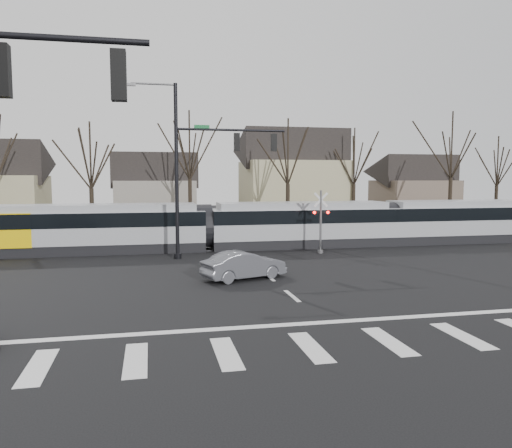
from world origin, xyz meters
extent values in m
plane|color=black|center=(0.00, 0.00, 0.00)|extent=(140.00, 140.00, 0.00)
cube|color=#38331E|center=(0.00, 32.00, 0.01)|extent=(140.00, 28.00, 0.01)
cube|color=silver|center=(-8.40, -4.00, 0.01)|extent=(0.60, 2.60, 0.01)
cube|color=silver|center=(-6.00, -4.00, 0.01)|extent=(0.60, 2.60, 0.01)
cube|color=silver|center=(-3.60, -4.00, 0.01)|extent=(0.60, 2.60, 0.01)
cube|color=silver|center=(-1.20, -4.00, 0.01)|extent=(0.60, 2.60, 0.01)
cube|color=silver|center=(1.20, -4.00, 0.01)|extent=(0.60, 2.60, 0.01)
cube|color=silver|center=(3.60, -4.00, 0.01)|extent=(0.60, 2.60, 0.01)
cube|color=silver|center=(0.00, -1.80, 0.01)|extent=(28.00, 0.35, 0.01)
cube|color=silver|center=(0.00, 2.00, 0.01)|extent=(0.18, 2.00, 0.01)
cube|color=silver|center=(0.00, 6.00, 0.01)|extent=(0.18, 2.00, 0.01)
cube|color=silver|center=(0.00, 10.00, 0.01)|extent=(0.18, 2.00, 0.01)
cube|color=silver|center=(0.00, 14.00, 0.01)|extent=(0.18, 2.00, 0.01)
cube|color=silver|center=(0.00, 18.00, 0.01)|extent=(0.18, 2.00, 0.01)
cube|color=silver|center=(0.00, 22.00, 0.01)|extent=(0.18, 2.00, 0.01)
cube|color=silver|center=(0.00, 26.00, 0.01)|extent=(0.18, 2.00, 0.01)
cube|color=silver|center=(0.00, 30.00, 0.01)|extent=(0.18, 2.00, 0.01)
cube|color=#59595E|center=(0.00, 15.10, 0.03)|extent=(90.00, 0.12, 0.06)
cube|color=#59595E|center=(0.00, 16.50, 0.03)|extent=(90.00, 0.12, 0.06)
cube|color=gray|center=(-8.99, 16.00, 1.55)|extent=(13.78, 2.97, 3.10)
cube|color=black|center=(-8.99, 16.00, 2.17)|extent=(13.80, 3.01, 0.90)
cube|color=yellow|center=(-14.19, 16.00, 1.64)|extent=(3.39, 3.03, 2.07)
cube|color=gray|center=(4.79, 16.00, 1.55)|extent=(12.72, 2.97, 3.10)
cube|color=black|center=(4.79, 16.00, 2.17)|extent=(12.74, 3.01, 0.90)
cube|color=gray|center=(18.04, 16.00, 1.55)|extent=(13.78, 2.97, 3.10)
cube|color=black|center=(18.04, 16.00, 2.17)|extent=(13.80, 3.01, 0.90)
imported|color=#55565D|center=(-1.27, 5.76, 0.66)|extent=(4.01, 4.93, 1.32)
cube|color=black|center=(-8.43, -6.00, 6.90)|extent=(0.32, 0.32, 1.05)
sphere|color=#FF0C07|center=(-8.43, -6.00, 7.23)|extent=(0.22, 0.22, 0.22)
cube|color=black|center=(-6.15, -6.00, 6.90)|extent=(0.32, 0.32, 1.05)
sphere|color=#FF0C07|center=(-6.15, -6.00, 7.23)|extent=(0.22, 0.22, 0.22)
cylinder|color=black|center=(-4.00, 12.50, 5.10)|extent=(0.22, 0.22, 10.20)
cylinder|color=black|center=(-4.00, 12.50, 0.15)|extent=(0.44, 0.44, 0.30)
cylinder|color=black|center=(-0.75, 12.50, 7.60)|extent=(6.50, 0.14, 0.14)
cube|color=#0C5926|center=(-2.50, 12.50, 7.75)|extent=(0.90, 0.03, 0.22)
cube|color=black|center=(-0.42, 12.50, 6.90)|extent=(0.32, 0.32, 1.05)
sphere|color=#FF0C07|center=(-0.42, 12.50, 7.23)|extent=(0.22, 0.22, 0.22)
cube|color=black|center=(1.85, 12.50, 6.90)|extent=(0.32, 0.32, 1.05)
sphere|color=#FF0C07|center=(1.85, 12.50, 7.23)|extent=(0.22, 0.22, 0.22)
cube|color=#59595B|center=(-6.50, 12.50, 10.02)|extent=(0.55, 0.22, 0.14)
cylinder|color=#59595B|center=(5.00, 12.80, 2.00)|extent=(0.14, 0.14, 4.00)
cylinder|color=#59595B|center=(5.00, 12.80, 0.10)|extent=(0.36, 0.36, 0.20)
cube|color=silver|center=(5.00, 12.80, 3.40)|extent=(0.95, 0.04, 0.95)
cube|color=silver|center=(5.00, 12.80, 3.40)|extent=(0.95, 0.04, 0.95)
cube|color=black|center=(5.00, 12.80, 2.60)|extent=(1.00, 0.10, 0.12)
sphere|color=#FF0C07|center=(4.55, 12.72, 2.60)|extent=(0.18, 0.18, 0.18)
sphere|color=#FF0C07|center=(5.45, 12.72, 2.60)|extent=(0.18, 0.18, 0.18)
cube|color=slate|center=(-5.00, 36.00, 2.25)|extent=(8.00, 7.00, 4.50)
cube|color=#9B9470|center=(9.00, 33.00, 3.25)|extent=(10.00, 8.00, 6.50)
cube|color=brown|center=(24.00, 35.00, 2.25)|extent=(8.00, 7.00, 4.50)
camera|label=1|loc=(-5.56, -17.07, 4.75)|focal=35.00mm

